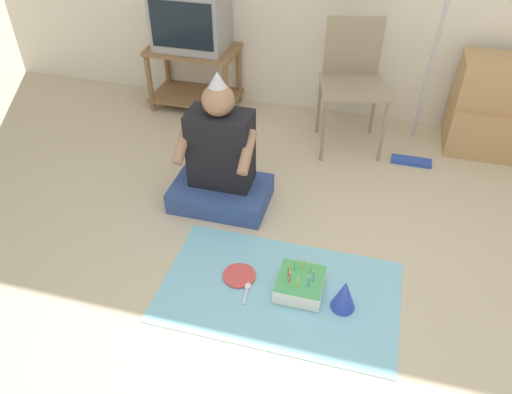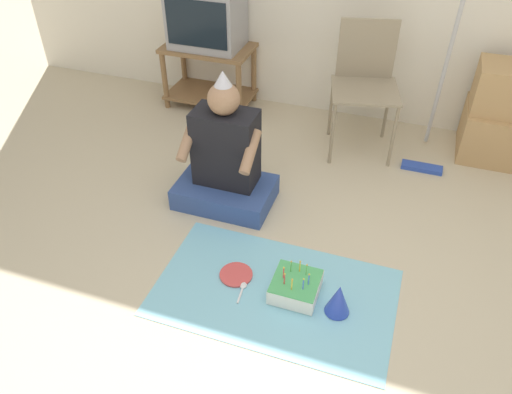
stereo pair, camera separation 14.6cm
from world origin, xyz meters
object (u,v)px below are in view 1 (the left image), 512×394
Objects in this scene: dust_mop at (422,107)px; party_hat_blue at (344,294)px; person_seated at (220,163)px; birthday_cake at (300,284)px; tv at (191,19)px; cardboard_box_stack at (492,108)px; folding_chair at (353,75)px; paper_plate at (239,275)px.

dust_mop is 7.16× the size of party_hat_blue.
person_seated is 3.64× the size of birthday_cake.
tv is 2.33m from cardboard_box_stack.
person_seated is (-1.68, -1.13, -0.02)m from cardboard_box_stack.
folding_chair is at bearing 54.77° from person_seated.
birthday_cake is at bearing 168.55° from party_hat_blue.
party_hat_blue is 0.58m from paper_plate.
tv is 0.81× the size of cardboard_box_stack.
party_hat_blue is at bearing -37.94° from person_seated.
paper_plate is (0.91, -1.80, -0.72)m from tv.
dust_mop reaches higher than birthday_cake.
person_seated is 4.88× the size of paper_plate.
party_hat_blue is (0.23, -0.05, 0.04)m from birthday_cake.
cardboard_box_stack is 2.25m from paper_plate.
person_seated is at bearing 142.06° from party_hat_blue.
tv is 1.33m from folding_chair.
person_seated reaches higher than paper_plate.
cardboard_box_stack reaches higher than paper_plate.
birthday_cake is at bearing -109.84° from dust_mop.
cardboard_box_stack is 0.77× the size of person_seated.
dust_mop is 1.76m from paper_plate.
dust_mop is (1.79, -0.33, -0.34)m from tv.
party_hat_blue is at bearing -6.16° from paper_plate.
person_seated is 0.93m from birthday_cake.
dust_mop is at bearing 36.31° from person_seated.
tv is 1.41m from person_seated.
folding_chair is at bearing 169.57° from dust_mop.
tv is 0.42× the size of dust_mop.
person_seated reaches higher than cardboard_box_stack.
folding_chair is 1.04m from cardboard_box_stack.
party_hat_blue is at bearing -51.54° from tv.
dust_mop is 5.39× the size of birthday_cake.
tv is at bearing 169.71° from folding_chair.
person_seated reaches higher than birthday_cake.
person_seated reaches higher than party_hat_blue.
dust_mop is at bearing 59.33° from paper_plate.
tv is at bearing 124.51° from birthday_cake.
party_hat_blue is 1.01× the size of paper_plate.
folding_chair is 3.71× the size of birthday_cake.
paper_plate is at bearing -103.49° from folding_chair.
cardboard_box_stack is 0.52× the size of dust_mop.
paper_plate is at bearing -120.67° from dust_mop.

